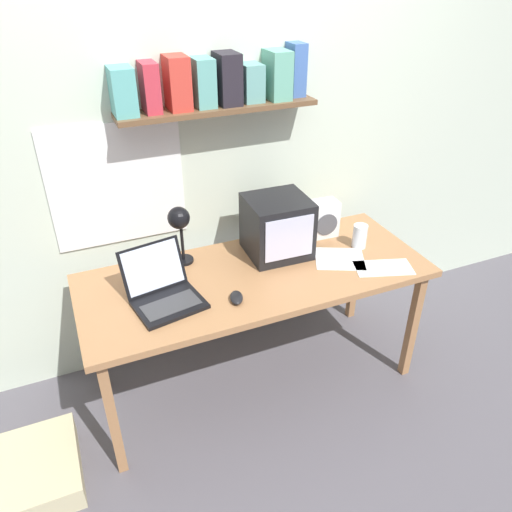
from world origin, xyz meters
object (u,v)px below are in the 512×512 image
object	(u,v)px
crt_monitor	(277,227)
floor_cushion	(28,474)
juice_glass	(360,237)
desk_lamp	(179,223)
computer_mouse	(236,298)
space_heater	(322,219)
loose_paper_near_laptop	(340,259)
corner_desk	(256,283)
laptop	(162,288)
open_notebook	(383,268)

from	to	relation	value
crt_monitor	floor_cushion	distance (m)	1.67
juice_glass	floor_cushion	xyz separation A→B (m)	(-1.85, -0.22, -0.73)
crt_monitor	juice_glass	world-z (taller)	crt_monitor
desk_lamp	computer_mouse	bearing A→B (deg)	-49.24
space_heater	loose_paper_near_laptop	bearing A→B (deg)	-95.83
floor_cushion	computer_mouse	bearing A→B (deg)	1.39
corner_desk	floor_cushion	world-z (taller)	corner_desk
desk_lamp	computer_mouse	size ratio (longest dim) A/B	2.91
crt_monitor	juice_glass	xyz separation A→B (m)	(0.44, -0.12, -0.10)
corner_desk	loose_paper_near_laptop	world-z (taller)	loose_paper_near_laptop
crt_monitor	space_heater	size ratio (longest dim) A/B	1.57
juice_glass	computer_mouse	distance (m)	0.82
crt_monitor	space_heater	xyz separation A→B (m)	(0.32, 0.07, -0.05)
space_heater	computer_mouse	world-z (taller)	space_heater
laptop	open_notebook	bearing A→B (deg)	-19.75
computer_mouse	open_notebook	size ratio (longest dim) A/B	0.37
desk_lamp	corner_desk	bearing A→B (deg)	-12.24
loose_paper_near_laptop	juice_glass	bearing A→B (deg)	23.89
open_notebook	floor_cushion	distance (m)	1.96
crt_monitor	space_heater	distance (m)	0.33
space_heater	crt_monitor	bearing A→B (deg)	-164.01
juice_glass	computer_mouse	xyz separation A→B (m)	(-0.79, -0.20, -0.04)
laptop	corner_desk	bearing A→B (deg)	-6.52
corner_desk	juice_glass	size ratio (longest dim) A/B	13.43
juice_glass	loose_paper_near_laptop	size ratio (longest dim) A/B	0.41
desk_lamp	computer_mouse	distance (m)	0.47
open_notebook	floor_cushion	size ratio (longest dim) A/B	0.70
computer_mouse	crt_monitor	bearing A→B (deg)	41.99
floor_cushion	loose_paper_near_laptop	bearing A→B (deg)	5.09
space_heater	open_notebook	distance (m)	0.46
laptop	floor_cushion	size ratio (longest dim) A/B	0.80
corner_desk	computer_mouse	xyz separation A→B (m)	(-0.17, -0.18, 0.08)
loose_paper_near_laptop	desk_lamp	bearing A→B (deg)	162.32
space_heater	desk_lamp	bearing A→B (deg)	-175.84
crt_monitor	juice_glass	distance (m)	0.47
computer_mouse	open_notebook	world-z (taller)	computer_mouse
corner_desk	crt_monitor	size ratio (longest dim) A/B	5.43
space_heater	floor_cushion	size ratio (longest dim) A/B	0.45
crt_monitor	floor_cushion	world-z (taller)	crt_monitor
floor_cushion	open_notebook	bearing A→B (deg)	-0.39
space_heater	open_notebook	size ratio (longest dim) A/B	0.64
space_heater	open_notebook	bearing A→B (deg)	-71.78
computer_mouse	loose_paper_near_laptop	world-z (taller)	computer_mouse
space_heater	laptop	bearing A→B (deg)	-163.05
juice_glass	loose_paper_near_laptop	xyz separation A→B (m)	(-0.16, -0.07, -0.06)
open_notebook	corner_desk	bearing A→B (deg)	160.80
corner_desk	open_notebook	size ratio (longest dim) A/B	5.46
corner_desk	floor_cushion	distance (m)	1.39
juice_glass	loose_paper_near_laptop	distance (m)	0.19
desk_lamp	space_heater	distance (m)	0.83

